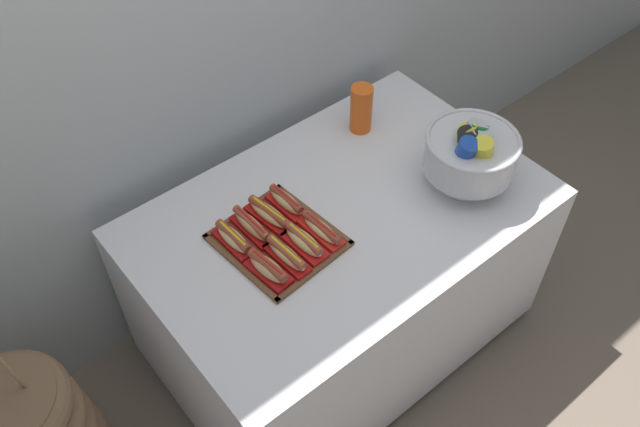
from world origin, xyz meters
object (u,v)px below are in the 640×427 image
hot_dog_1 (287,255)px  hot_dog_3 (321,230)px  cup_stack (361,109)px  hot_dog_4 (233,239)px  buffet_table (339,275)px  hot_dog_7 (286,202)px  hot_dog_2 (304,242)px  hot_dog_5 (252,226)px  serving_tray (278,240)px  hot_dog_0 (268,269)px  punch_bowl (471,152)px  hot_dog_6 (269,215)px

hot_dog_1 → hot_dog_3: bearing=5.0°
cup_stack → hot_dog_4: bearing=-165.9°
buffet_table → hot_dog_1: size_ratio=7.73×
hot_dog_3 → hot_dog_7: (-0.01, 0.16, 0.00)m
hot_dog_2 → hot_dog_5: (-0.09, 0.16, 0.00)m
hot_dog_2 → hot_dog_5: 0.18m
serving_tray → hot_dog_0: (-0.10, -0.09, 0.03)m
punch_bowl → buffet_table: bearing=157.7°
hot_dog_5 → cup_stack: size_ratio=0.95×
buffet_table → hot_dog_5: size_ratio=7.73×
buffet_table → hot_dog_1: hot_dog_1 is taller
buffet_table → punch_bowl: bearing=-22.3°
hot_dog_0 → buffet_table: bearing=10.5°
hot_dog_5 → hot_dog_7: (0.15, 0.01, 0.00)m
hot_dog_2 → cup_stack: 0.62m
hot_dog_7 → punch_bowl: (0.55, -0.29, 0.11)m
hot_dog_4 → buffet_table: bearing=-15.5°
buffet_table → punch_bowl: (0.41, -0.17, 0.50)m
hot_dog_3 → hot_dog_6: bearing=119.5°
hot_dog_4 → hot_dog_3: bearing=-31.2°
hot_dog_1 → hot_dog_5: bearing=95.0°
buffet_table → hot_dog_5: 0.49m
hot_dog_1 → hot_dog_3: hot_dog_1 is taller
hot_dog_4 → hot_dog_7: size_ratio=1.02×
serving_tray → hot_dog_6: 0.10m
hot_dog_1 → hot_dog_4: (-0.09, 0.16, -0.00)m
serving_tray → hot_dog_1: bearing=-109.4°
hot_dog_4 → hot_dog_5: size_ratio=0.93×
serving_tray → cup_stack: size_ratio=2.08×
serving_tray → hot_dog_2: (0.04, -0.08, 0.03)m
hot_dog_3 → hot_dog_5: hot_dog_5 is taller
hot_dog_2 → punch_bowl: bearing=-11.0°
serving_tray → punch_bowl: size_ratio=1.23×
hot_dog_1 → hot_dog_6: 0.18m
hot_dog_1 → hot_dog_0: bearing=-175.0°
hot_dog_2 → hot_dog_0: bearing=-175.0°
hot_dog_3 → hot_dog_5: (-0.16, 0.15, 0.00)m
buffet_table → hot_dog_2: size_ratio=8.01×
serving_tray → hot_dog_6: (0.03, 0.09, 0.03)m
hot_dog_4 → hot_dog_5: 0.08m
serving_tray → hot_dog_7: 0.14m
hot_dog_3 → hot_dog_2: bearing=-175.0°
hot_dog_0 → hot_dog_1: (0.07, 0.01, -0.00)m
hot_dog_0 → cup_stack: bearing=26.6°
hot_dog_5 → hot_dog_6: bearing=5.0°
serving_tray → hot_dog_4: size_ratio=2.35×
hot_dog_6 → hot_dog_3: bearing=-60.5°
cup_stack → buffet_table: bearing=-140.0°
hot_dog_1 → hot_dog_7: (0.13, 0.18, 0.00)m
serving_tray → hot_dog_5: size_ratio=2.19×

